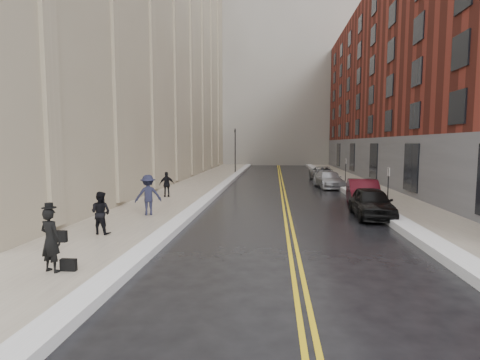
% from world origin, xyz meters
% --- Properties ---
extents(ground, '(160.00, 160.00, 0.00)m').
position_xyz_m(ground, '(0.00, 0.00, 0.00)').
color(ground, black).
rests_on(ground, ground).
extents(sidewalk_left, '(4.00, 64.00, 0.15)m').
position_xyz_m(sidewalk_left, '(-4.50, 16.00, 0.07)').
color(sidewalk_left, gray).
rests_on(sidewalk_left, ground).
extents(sidewalk_right, '(3.00, 64.00, 0.15)m').
position_xyz_m(sidewalk_right, '(9.00, 16.00, 0.07)').
color(sidewalk_right, gray).
rests_on(sidewalk_right, ground).
extents(lane_stripe_a, '(0.12, 64.00, 0.01)m').
position_xyz_m(lane_stripe_a, '(2.38, 16.00, 0.00)').
color(lane_stripe_a, gold).
rests_on(lane_stripe_a, ground).
extents(lane_stripe_b, '(0.12, 64.00, 0.01)m').
position_xyz_m(lane_stripe_b, '(2.62, 16.00, 0.00)').
color(lane_stripe_b, gold).
rests_on(lane_stripe_b, ground).
extents(snow_ridge_left, '(0.70, 60.80, 0.26)m').
position_xyz_m(snow_ridge_left, '(-2.20, 16.00, 0.13)').
color(snow_ridge_left, white).
rests_on(snow_ridge_left, ground).
extents(snow_ridge_right, '(0.85, 60.80, 0.30)m').
position_xyz_m(snow_ridge_right, '(7.15, 16.00, 0.15)').
color(snow_ridge_right, white).
rests_on(snow_ridge_right, ground).
extents(building_right, '(14.00, 50.00, 18.00)m').
position_xyz_m(building_right, '(17.50, 23.00, 9.00)').
color(building_right, maroon).
rests_on(building_right, ground).
extents(tower_far_center, '(28.00, 16.00, 52.00)m').
position_xyz_m(tower_far_center, '(1.00, 56.00, 26.00)').
color(tower_far_center, gray).
rests_on(tower_far_center, ground).
extents(tower_far_right, '(22.00, 18.00, 44.00)m').
position_xyz_m(tower_far_right, '(14.00, 66.00, 22.00)').
color(tower_far_right, slate).
rests_on(tower_far_right, ground).
extents(tower_far_left, '(22.00, 18.00, 60.00)m').
position_xyz_m(tower_far_left, '(-12.00, 72.00, 30.00)').
color(tower_far_left, slate).
rests_on(tower_far_left, ground).
extents(traffic_signal, '(0.18, 0.15, 5.20)m').
position_xyz_m(traffic_signal, '(-2.60, 30.00, 3.08)').
color(traffic_signal, black).
rests_on(traffic_signal, ground).
extents(parking_sign_near, '(0.06, 0.35, 2.23)m').
position_xyz_m(parking_sign_near, '(7.90, 8.00, 1.36)').
color(parking_sign_near, black).
rests_on(parking_sign_near, ground).
extents(parking_sign_far, '(0.06, 0.35, 2.23)m').
position_xyz_m(parking_sign_far, '(7.90, 20.00, 1.36)').
color(parking_sign_far, black).
rests_on(parking_sign_far, ground).
extents(car_black, '(1.83, 4.23, 1.42)m').
position_xyz_m(car_black, '(6.45, 5.59, 0.71)').
color(car_black, black).
rests_on(car_black, ground).
extents(car_maroon, '(2.10, 4.68, 1.49)m').
position_xyz_m(car_maroon, '(6.80, 8.80, 0.75)').
color(car_maroon, '#440C15').
rests_on(car_maroon, ground).
extents(car_silver_near, '(2.34, 4.66, 1.30)m').
position_xyz_m(car_silver_near, '(6.15, 17.71, 0.65)').
color(car_silver_near, '#A4A7AC').
rests_on(car_silver_near, ground).
extents(car_silver_far, '(2.41, 4.77, 1.29)m').
position_xyz_m(car_silver_far, '(6.52, 23.69, 0.65)').
color(car_silver_far, '#9B9DA3').
rests_on(car_silver_far, ground).
extents(pedestrian_main, '(0.71, 0.57, 1.69)m').
position_xyz_m(pedestrian_main, '(-3.93, -3.38, 1.00)').
color(pedestrian_main, black).
rests_on(pedestrian_main, sidewalk_left).
extents(pedestrian_a, '(0.87, 0.73, 1.59)m').
position_xyz_m(pedestrian_a, '(-4.54, 0.71, 0.94)').
color(pedestrian_a, black).
rests_on(pedestrian_a, sidewalk_left).
extents(pedestrian_b, '(1.40, 1.15, 1.89)m').
position_xyz_m(pedestrian_b, '(-4.03, 4.49, 1.10)').
color(pedestrian_b, '#1B1D32').
rests_on(pedestrian_b, sidewalk_left).
extents(pedestrian_c, '(1.00, 0.69, 1.58)m').
position_xyz_m(pedestrian_c, '(-4.86, 10.39, 0.94)').
color(pedestrian_c, black).
rests_on(pedestrian_c, sidewalk_left).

